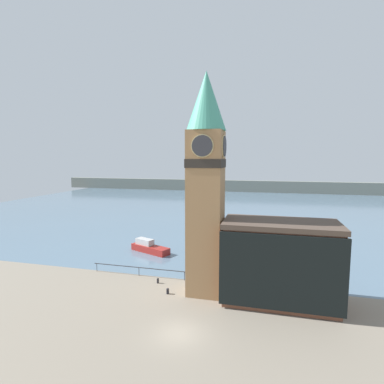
# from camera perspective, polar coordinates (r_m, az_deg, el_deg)

# --- Properties ---
(ground_plane) EXTENTS (160.00, 160.00, 0.00)m
(ground_plane) POSITION_cam_1_polar(r_m,az_deg,el_deg) (28.09, -2.49, -25.32)
(ground_plane) COLOR gray
(water) EXTENTS (160.00, 120.00, 0.00)m
(water) POSITION_cam_1_polar(r_m,az_deg,el_deg) (95.41, 9.81, -2.57)
(water) COLOR slate
(water) RESTS_ON ground_plane
(far_shoreline) EXTENTS (180.00, 3.00, 5.00)m
(far_shoreline) POSITION_cam_1_polar(r_m,az_deg,el_deg) (134.74, 11.13, 1.09)
(far_shoreline) COLOR gray
(far_shoreline) RESTS_ON water
(pier_railing) EXTENTS (12.56, 0.08, 1.09)m
(pier_railing) POSITION_cam_1_polar(r_m,az_deg,el_deg) (39.60, -10.09, -14.09)
(pier_railing) COLOR #333338
(pier_railing) RESTS_ON ground_plane
(clock_tower) EXTENTS (4.18, 4.18, 23.74)m
(clock_tower) POSITION_cam_1_polar(r_m,az_deg,el_deg) (31.91, 2.67, 2.56)
(clock_tower) COLOR #9E754C
(clock_tower) RESTS_ON ground_plane
(pier_building) EXTENTS (11.61, 5.96, 8.43)m
(pier_building) POSITION_cam_1_polar(r_m,az_deg,el_deg) (32.63, 16.37, -12.69)
(pier_building) COLOR brown
(pier_building) RESTS_ON ground_plane
(boat_near) EXTENTS (6.98, 4.33, 1.95)m
(boat_near) POSITION_cam_1_polar(r_m,az_deg,el_deg) (48.75, -8.17, -10.39)
(boat_near) COLOR maroon
(boat_near) RESTS_ON water
(mooring_bollard_near) EXTENTS (0.25, 0.25, 0.63)m
(mooring_bollard_near) POSITION_cam_1_polar(r_m,az_deg,el_deg) (37.32, -6.53, -16.37)
(mooring_bollard_near) COLOR black
(mooring_bollard_near) RESTS_ON ground_plane
(mooring_bollard_far) EXTENTS (0.31, 0.31, 0.65)m
(mooring_bollard_far) POSITION_cam_1_polar(r_m,az_deg,el_deg) (34.61, -4.66, -18.23)
(mooring_bollard_far) COLOR black
(mooring_bollard_far) RESTS_ON ground_plane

